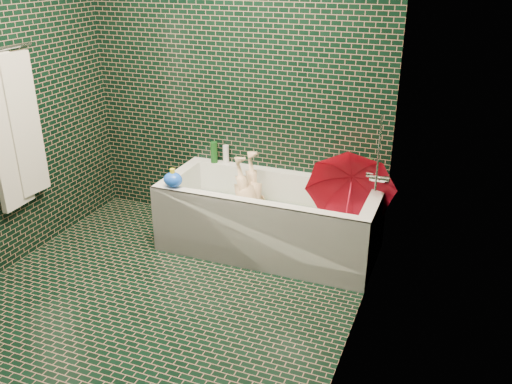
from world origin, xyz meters
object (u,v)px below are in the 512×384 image
at_px(child, 251,209).
at_px(umbrella, 349,198).
at_px(rubber_duck, 364,178).
at_px(bath_toy, 173,179).
at_px(bathtub, 269,225).

xyz_separation_m(child, umbrella, (0.79, -0.04, 0.24)).
height_order(rubber_duck, bath_toy, bath_toy).
bearing_deg(rubber_duck, bathtub, -142.05).
bearing_deg(rubber_duck, child, -149.13).
bearing_deg(umbrella, bathtub, 179.60).
height_order(bathtub, rubber_duck, rubber_duck).
height_order(child, rubber_duck, rubber_duck).
xyz_separation_m(umbrella, bath_toy, (-1.31, -0.29, 0.06)).
bearing_deg(rubber_duck, umbrella, -86.30).
relative_size(umbrella, rubber_duck, 5.93).
distance_m(rubber_duck, bath_toy, 1.49).
distance_m(bathtub, rubber_duck, 0.84).
xyz_separation_m(child, rubber_duck, (0.83, 0.30, 0.28)).
xyz_separation_m(child, bath_toy, (-0.52, -0.33, 0.30)).
height_order(bathtub, child, bathtub).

